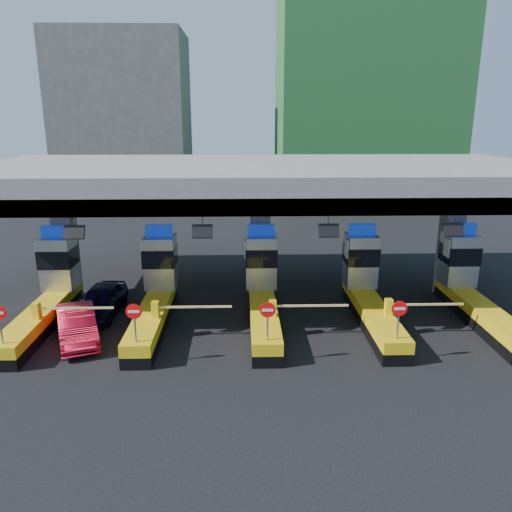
{
  "coord_description": "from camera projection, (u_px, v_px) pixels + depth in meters",
  "views": [
    {
      "loc": [
        -0.94,
        -22.08,
        9.27
      ],
      "look_at": [
        -0.3,
        0.0,
        3.06
      ],
      "focal_mm": 35.0,
      "sensor_mm": 36.0,
      "label": 1
    }
  ],
  "objects": [
    {
      "name": "ground",
      "position": [
        262.0,
        318.0,
        23.78
      ],
      "size": [
        120.0,
        120.0,
        0.0
      ],
      "primitive_type": "plane",
      "color": "black",
      "rests_on": "ground"
    },
    {
      "name": "toll_canopy",
      "position": [
        260.0,
        181.0,
        24.88
      ],
      "size": [
        28.0,
        12.09,
        7.0
      ],
      "color": "slate",
      "rests_on": "ground"
    },
    {
      "name": "toll_lane_far_left",
      "position": [
        50.0,
        290.0,
        23.39
      ],
      "size": [
        4.43,
        8.0,
        4.16
      ],
      "color": "black",
      "rests_on": "ground"
    },
    {
      "name": "toll_lane_left",
      "position": [
        157.0,
        289.0,
        23.53
      ],
      "size": [
        4.43,
        8.0,
        4.16
      ],
      "color": "black",
      "rests_on": "ground"
    },
    {
      "name": "toll_lane_center",
      "position": [
        262.0,
        288.0,
        23.67
      ],
      "size": [
        4.43,
        8.0,
        4.16
      ],
      "color": "black",
      "rests_on": "ground"
    },
    {
      "name": "toll_lane_right",
      "position": [
        367.0,
        287.0,
        23.81
      ],
      "size": [
        4.43,
        8.0,
        4.16
      ],
      "color": "black",
      "rests_on": "ground"
    },
    {
      "name": "toll_lane_far_right",
      "position": [
        470.0,
        286.0,
        23.95
      ],
      "size": [
        4.43,
        8.0,
        4.16
      ],
      "color": "black",
      "rests_on": "ground"
    },
    {
      "name": "bg_building_scaffold",
      "position": [
        367.0,
        68.0,
        51.12
      ],
      "size": [
        18.0,
        12.0,
        28.0
      ],
      "primitive_type": "cube",
      "color": "#1E5926",
      "rests_on": "ground"
    },
    {
      "name": "bg_building_concrete",
      "position": [
        124.0,
        119.0,
        55.6
      ],
      "size": [
        14.0,
        10.0,
        18.0
      ],
      "primitive_type": "cube",
      "color": "#4C4C49",
      "rests_on": "ground"
    },
    {
      "name": "van",
      "position": [
        101.0,
        300.0,
        23.96
      ],
      "size": [
        1.95,
        4.36,
        1.46
      ],
      "primitive_type": "imported",
      "rotation": [
        0.0,
        0.0,
        -0.05
      ],
      "color": "black",
      "rests_on": "ground"
    },
    {
      "name": "red_car",
      "position": [
        77.0,
        325.0,
        21.2
      ],
      "size": [
        2.94,
        4.53,
        1.41
      ],
      "primitive_type": "imported",
      "rotation": [
        0.0,
        0.0,
        0.37
      ],
      "color": "red",
      "rests_on": "ground"
    }
  ]
}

